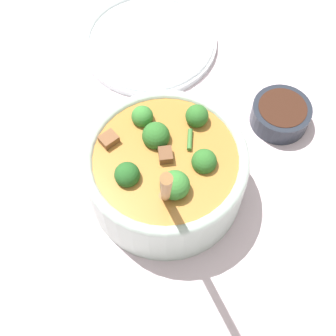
# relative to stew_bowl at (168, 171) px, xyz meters

# --- Properties ---
(ground_plane) EXTENTS (4.00, 4.00, 0.00)m
(ground_plane) POSITION_rel_stew_bowl_xyz_m (0.00, -0.00, -0.06)
(ground_plane) COLOR silver
(stew_bowl) EXTENTS (0.24, 0.26, 0.30)m
(stew_bowl) POSITION_rel_stew_bowl_xyz_m (0.00, 0.00, 0.00)
(stew_bowl) COLOR #B2C6BC
(stew_bowl) RESTS_ON ground_plane
(condiment_bowl) EXTENTS (0.10, 0.10, 0.04)m
(condiment_bowl) POSITION_rel_stew_bowl_xyz_m (-0.19, -0.13, -0.04)
(condiment_bowl) COLOR #232833
(condiment_bowl) RESTS_ON ground_plane
(empty_plate) EXTENTS (0.25, 0.25, 0.02)m
(empty_plate) POSITION_rel_stew_bowl_xyz_m (0.03, -0.30, -0.05)
(empty_plate) COLOR white
(empty_plate) RESTS_ON ground_plane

